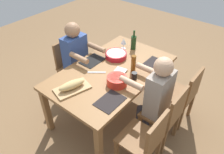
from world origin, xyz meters
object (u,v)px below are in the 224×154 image
object	(u,v)px
chair_far_center	(167,114)
napkin_stack	(120,71)
serving_bowl_pasta	(116,55)
wine_bottle	(134,42)
bread_loaf	(72,85)
cup_far_center	(134,76)
chair_far_right	(146,140)
cutting_board	(72,89)
diner_far_center	(155,94)
serving_bowl_salad	(117,80)
chair_near_center	(70,64)
diner_near_center	(77,56)
wine_glass	(124,42)
dining_table	(112,75)
chair_far_left	(184,93)
beer_bottle	(133,63)

from	to	relation	value
chair_far_center	napkin_stack	distance (m)	0.77
serving_bowl_pasta	wine_bottle	distance (m)	0.35
bread_loaf	napkin_stack	xyz separation A→B (m)	(-0.61, 0.23, -0.05)
napkin_stack	cup_far_center	bearing A→B (deg)	88.97
chair_far_right	cutting_board	world-z (taller)	chair_far_right
diner_far_center	bread_loaf	xyz separation A→B (m)	(0.58, -0.76, 0.11)
serving_bowl_salad	napkin_stack	world-z (taller)	serving_bowl_salad
serving_bowl_pasta	napkin_stack	size ratio (longest dim) A/B	2.12
chair_near_center	wine_bottle	distance (m)	1.02
diner_near_center	wine_glass	bearing A→B (deg)	140.90
dining_table	chair_far_left	world-z (taller)	chair_far_left
serving_bowl_salad	cup_far_center	world-z (taller)	serving_bowl_salad
wine_bottle	wine_glass	world-z (taller)	wine_bottle
beer_bottle	bread_loaf	bearing A→B (deg)	-24.33
chair_far_left	diner_far_center	bearing A→B (deg)	-21.75
chair_far_left	napkin_stack	distance (m)	0.88
bread_loaf	cutting_board	bearing A→B (deg)	-90.00
wine_glass	cup_far_center	xyz separation A→B (m)	(0.50, 0.53, -0.07)
cutting_board	beer_bottle	world-z (taller)	beer_bottle
serving_bowl_salad	cup_far_center	size ratio (longest dim) A/B	2.64
bread_loaf	napkin_stack	distance (m)	0.65
napkin_stack	serving_bowl_pasta	bearing A→B (deg)	-133.08
dining_table	diner_near_center	world-z (taller)	diner_near_center
cutting_board	dining_table	bearing A→B (deg)	168.28
chair_far_left	chair_far_center	bearing A→B (deg)	0.00
wine_bottle	cup_far_center	size ratio (longest dim) A/B	3.19
diner_far_center	serving_bowl_salad	bearing A→B (deg)	-66.64
diner_near_center	chair_far_left	bearing A→B (deg)	107.40
chair_far_center	chair_far_right	distance (m)	0.46
chair_far_center	chair_near_center	size ratio (longest dim) A/B	1.00
serving_bowl_pasta	chair_far_center	bearing A→B (deg)	74.29
wine_glass	chair_far_center	bearing A→B (deg)	62.94
chair_near_center	wine_glass	world-z (taller)	wine_glass
dining_table	cutting_board	distance (m)	0.60
chair_far_right	serving_bowl_pasta	xyz separation A→B (m)	(-0.73, -0.98, 0.30)
chair_far_right	dining_table	bearing A→B (deg)	-119.12
dining_table	diner_near_center	xyz separation A→B (m)	(0.00, -0.64, 0.04)
dining_table	cutting_board	world-z (taller)	cutting_board
wine_bottle	napkin_stack	distance (m)	0.63
beer_bottle	napkin_stack	world-z (taller)	beer_bottle
diner_near_center	bread_loaf	distance (m)	0.79
chair_near_center	chair_far_center	bearing A→B (deg)	90.00
dining_table	chair_near_center	size ratio (longest dim) A/B	1.97
beer_bottle	serving_bowl_pasta	bearing A→B (deg)	-107.24
chair_far_center	napkin_stack	bearing A→B (deg)	-92.68
chair_near_center	cup_far_center	bearing A→B (deg)	91.49
beer_bottle	cup_far_center	xyz separation A→B (m)	(0.13, 0.11, -0.06)
bread_loaf	wine_bottle	bearing A→B (deg)	178.95
diner_far_center	chair_far_right	distance (m)	0.54
serving_bowl_salad	beer_bottle	bearing A→B (deg)	-178.95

